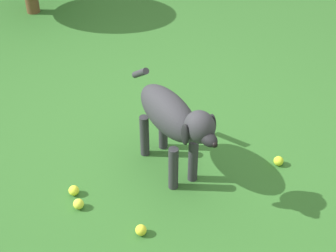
# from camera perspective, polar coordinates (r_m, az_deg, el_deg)

# --- Properties ---
(ground) EXTENTS (14.00, 14.00, 0.00)m
(ground) POSITION_cam_1_polar(r_m,az_deg,el_deg) (3.48, -0.84, -2.16)
(ground) COLOR #2D6026
(dog) EXTENTS (0.96, 0.35, 0.65)m
(dog) POSITION_cam_1_polar(r_m,az_deg,el_deg) (3.00, 0.55, 0.89)
(dog) COLOR #2D2D33
(dog) RESTS_ON ground
(tennis_ball_0) EXTENTS (0.07, 0.07, 0.07)m
(tennis_ball_0) POSITION_cam_1_polar(r_m,az_deg,el_deg) (3.15, -10.92, -7.38)
(tennis_ball_0) COLOR yellow
(tennis_ball_0) RESTS_ON ground
(tennis_ball_1) EXTENTS (0.07, 0.07, 0.07)m
(tennis_ball_1) POSITION_cam_1_polar(r_m,az_deg,el_deg) (3.78, -0.41, 2.08)
(tennis_ball_1) COLOR #CDE234
(tennis_ball_1) RESTS_ON ground
(tennis_ball_2) EXTENTS (0.07, 0.07, 0.07)m
(tennis_ball_2) POSITION_cam_1_polar(r_m,az_deg,el_deg) (3.38, 12.75, -3.99)
(tennis_ball_2) COLOR #C2DD2C
(tennis_ball_2) RESTS_ON ground
(tennis_ball_3) EXTENTS (0.07, 0.07, 0.07)m
(tennis_ball_3) POSITION_cam_1_polar(r_m,az_deg,el_deg) (3.06, -10.39, -8.93)
(tennis_ball_3) COLOR #D1DC3D
(tennis_ball_3) RESTS_ON ground
(tennis_ball_4) EXTENTS (0.07, 0.07, 0.07)m
(tennis_ball_4) POSITION_cam_1_polar(r_m,az_deg,el_deg) (2.88, -3.17, -12.01)
(tennis_ball_4) COLOR yellow
(tennis_ball_4) RESTS_ON ground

